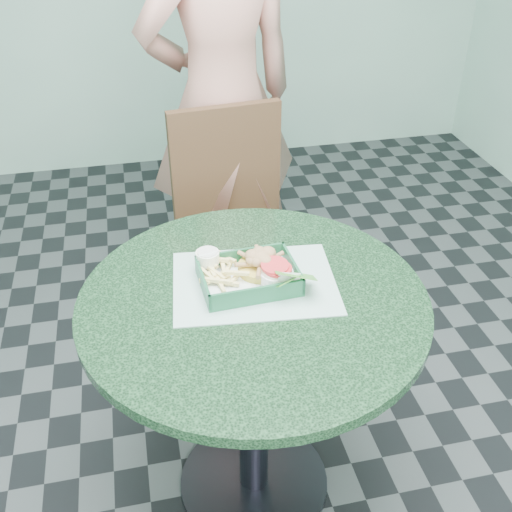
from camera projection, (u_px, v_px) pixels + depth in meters
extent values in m
cube|color=#303335|center=(254.00, 482.00, 1.94)|extent=(4.00, 5.00, 0.02)
cylinder|color=#26262E|center=(254.00, 480.00, 1.94)|extent=(0.47, 0.47, 0.02)
cylinder|color=#26262E|center=(254.00, 402.00, 1.73)|extent=(0.09, 0.09, 0.70)
cylinder|color=black|center=(253.00, 307.00, 1.53)|extent=(0.89, 0.89, 0.03)
cube|color=#422517|center=(237.00, 245.00, 2.28)|extent=(0.43, 0.43, 0.04)
cube|color=#422517|center=(226.00, 164.00, 2.30)|extent=(0.43, 0.04, 0.46)
cube|color=#422517|center=(199.00, 330.00, 2.23)|extent=(0.04, 0.04, 0.43)
cube|color=#422517|center=(294.00, 316.00, 2.30)|extent=(0.04, 0.04, 0.43)
cube|color=#422517|center=(187.00, 273.00, 2.53)|extent=(0.04, 0.04, 0.43)
cube|color=#422517|center=(272.00, 262.00, 2.60)|extent=(0.04, 0.04, 0.43)
imported|color=tan|center=(220.00, 58.00, 2.24)|extent=(0.86, 0.66, 2.10)
cube|color=#99C1B6|center=(254.00, 289.00, 1.56)|extent=(0.45, 0.36, 0.00)
cube|color=#1A5736|center=(249.00, 288.00, 1.56)|extent=(0.25, 0.18, 0.01)
cube|color=white|center=(249.00, 287.00, 1.55)|extent=(0.23, 0.17, 0.00)
cube|color=#1A5736|center=(242.00, 262.00, 1.61)|extent=(0.25, 0.01, 0.04)
cube|color=#1A5736|center=(256.00, 301.00, 1.47)|extent=(0.25, 0.01, 0.04)
cube|color=#1A5736|center=(293.00, 275.00, 1.56)|extent=(0.01, 0.18, 0.04)
cube|color=#1A5736|center=(203.00, 287.00, 1.52)|extent=(0.01, 0.18, 0.04)
cylinder|color=gold|center=(261.00, 274.00, 1.57)|extent=(0.12, 0.12, 0.02)
cylinder|color=white|center=(209.00, 262.00, 1.58)|extent=(0.06, 0.06, 0.03)
cylinder|color=silver|center=(209.00, 257.00, 1.57)|extent=(0.05, 0.05, 0.00)
cylinder|color=white|center=(276.00, 283.00, 1.54)|extent=(0.09, 0.09, 0.03)
torus|color=beige|center=(276.00, 277.00, 1.53)|extent=(0.08, 0.08, 0.01)
cylinder|color=red|center=(276.00, 274.00, 1.52)|extent=(0.07, 0.07, 0.01)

